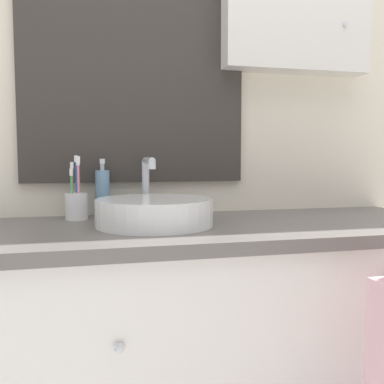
{
  "coord_description": "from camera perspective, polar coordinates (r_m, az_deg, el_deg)",
  "views": [
    {
      "loc": [
        -0.39,
        -0.88,
        1.01
      ],
      "look_at": [
        -0.11,
        0.27,
        0.91
      ],
      "focal_mm": 40.0,
      "sensor_mm": 36.0,
      "label": 1
    }
  ],
  "objects": [
    {
      "name": "toothbrush_holder",
      "position": [
        1.4,
        -15.16,
        -1.44
      ],
      "size": [
        0.07,
        0.07,
        0.2
      ],
      "color": "silver",
      "rests_on": "vanity_counter"
    },
    {
      "name": "sink_basin",
      "position": [
        1.24,
        -5.01,
        -2.5
      ],
      "size": [
        0.34,
        0.38,
        0.2
      ],
      "color": "white",
      "rests_on": "vanity_counter"
    },
    {
      "name": "wall_back",
      "position": [
        1.58,
        1.32,
        14.55
      ],
      "size": [
        3.2,
        0.18,
        2.5
      ],
      "color": "beige",
      "rests_on": "ground_plane"
    },
    {
      "name": "soap_dispenser",
      "position": [
        1.43,
        -11.83,
        -0.11
      ],
      "size": [
        0.05,
        0.05,
        0.19
      ],
      "color": "#6B93B2",
      "rests_on": "vanity_counter"
    },
    {
      "name": "vanity_counter",
      "position": [
        1.4,
        4.08,
        -20.75
      ],
      "size": [
        1.46,
        0.56,
        0.81
      ],
      "color": "silver",
      "rests_on": "ground_plane"
    }
  ]
}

